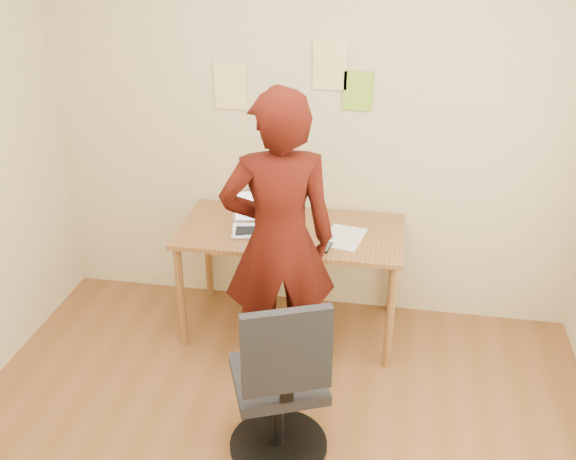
% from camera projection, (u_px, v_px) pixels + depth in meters
% --- Properties ---
extents(room, '(3.58, 3.58, 2.78)m').
position_uv_depth(room, '(250.00, 245.00, 2.51)').
color(room, brown).
rests_on(room, ground).
extents(desk, '(1.40, 0.70, 0.74)m').
position_uv_depth(desk, '(291.00, 242.00, 4.05)').
color(desk, olive).
rests_on(desk, ground).
extents(laptop, '(0.36, 0.33, 0.22)m').
position_uv_depth(laptop, '(257.00, 221.00, 4.00)').
color(laptop, '#B4B4BC').
rests_on(laptop, desk).
extents(paper_sheet, '(0.28, 0.36, 0.00)m').
position_uv_depth(paper_sheet, '(344.00, 237.00, 3.91)').
color(paper_sheet, white).
rests_on(paper_sheet, desk).
extents(phone, '(0.09, 0.14, 0.01)m').
position_uv_depth(phone, '(324.00, 247.00, 3.78)').
color(phone, black).
rests_on(phone, desk).
extents(wall_note_left, '(0.21, 0.00, 0.30)m').
position_uv_depth(wall_note_left, '(231.00, 86.00, 4.04)').
color(wall_note_left, '#FFE798').
rests_on(wall_note_left, room).
extents(wall_note_mid, '(0.21, 0.00, 0.30)m').
position_uv_depth(wall_note_mid, '(330.00, 65.00, 3.87)').
color(wall_note_mid, '#FFE798').
rests_on(wall_note_mid, room).
extents(wall_note_right, '(0.18, 0.00, 0.24)m').
position_uv_depth(wall_note_right, '(358.00, 91.00, 3.91)').
color(wall_note_right, '#8FD42F').
rests_on(wall_note_right, room).
extents(office_chair, '(0.56, 0.57, 0.98)m').
position_uv_depth(office_chair, '(281.00, 392.00, 3.12)').
color(office_chair, black).
rests_on(office_chair, ground).
extents(person, '(0.73, 0.58, 1.76)m').
position_uv_depth(person, '(279.00, 242.00, 3.55)').
color(person, '#3E0E08').
rests_on(person, ground).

